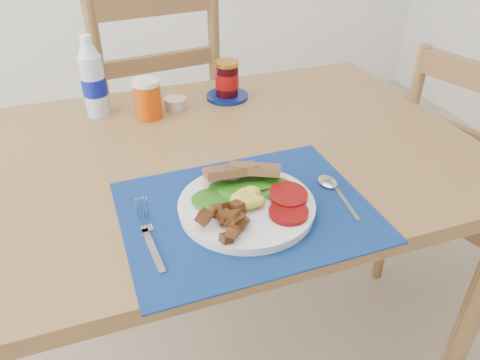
% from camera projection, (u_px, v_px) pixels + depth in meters
% --- Properties ---
extents(table, '(1.40, 0.90, 0.75)m').
position_uv_depth(table, '(202.00, 180.00, 1.22)').
color(table, brown).
rests_on(table, ground).
extents(chair_far, '(0.51, 0.49, 1.25)m').
position_uv_depth(chair_far, '(153.00, 95.00, 1.78)').
color(chair_far, '#56321F').
rests_on(chair_far, ground).
extents(chair_end, '(0.50, 0.51, 1.12)m').
position_uv_depth(chair_end, '(471.00, 165.00, 1.46)').
color(chair_end, '#56321F').
rests_on(chair_end, ground).
extents(placemat, '(0.51, 0.40, 0.00)m').
position_uv_depth(placemat, '(246.00, 211.00, 0.97)').
color(placemat, '#040F31').
rests_on(placemat, table).
extents(breakfast_plate, '(0.28, 0.28, 0.07)m').
position_uv_depth(breakfast_plate, '(245.00, 204.00, 0.95)').
color(breakfast_plate, silver).
rests_on(breakfast_plate, placemat).
extents(fork, '(0.03, 0.18, 0.00)m').
position_uv_depth(fork, '(149.00, 236.00, 0.89)').
color(fork, '#B2B5BA').
rests_on(fork, placemat).
extents(spoon, '(0.04, 0.17, 0.00)m').
position_uv_depth(spoon, '(333.00, 189.00, 1.02)').
color(spoon, '#B2B5BA').
rests_on(spoon, placemat).
extents(water_bottle, '(0.07, 0.07, 0.23)m').
position_uv_depth(water_bottle, '(93.00, 81.00, 1.30)').
color(water_bottle, '#ADBFCC').
rests_on(water_bottle, table).
extents(juice_glass, '(0.08, 0.08, 0.11)m').
position_uv_depth(juice_glass, '(148.00, 100.00, 1.31)').
color(juice_glass, '#B83A04').
rests_on(juice_glass, table).
extents(ramekin, '(0.06, 0.06, 0.03)m').
position_uv_depth(ramekin, '(175.00, 103.00, 1.38)').
color(ramekin, tan).
rests_on(ramekin, table).
extents(jam_on_saucer, '(0.13, 0.13, 0.12)m').
position_uv_depth(jam_on_saucer, '(227.00, 82.00, 1.42)').
color(jam_on_saucer, '#051551').
rests_on(jam_on_saucer, table).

